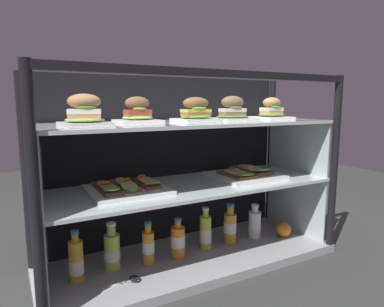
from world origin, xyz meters
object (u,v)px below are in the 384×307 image
(plated_roll_sandwich_right_of_center, at_px, (138,113))
(plated_roll_sandwich_left_of_center, at_px, (233,112))
(juice_bottle_front_right_end, at_px, (148,246))
(plated_roll_sandwich_mid_left, at_px, (85,113))
(open_sandwich_tray_center, at_px, (127,187))
(plated_roll_sandwich_far_right, at_px, (271,111))
(open_sandwich_tray_near_left_corner, at_px, (245,174))
(juice_bottle_front_second, at_px, (205,232))
(juice_bottle_front_middle, at_px, (230,226))
(kitchen_scissors, at_px, (130,281))
(juice_bottle_back_left, at_px, (112,251))
(juice_bottle_front_left_end, at_px, (76,261))
(juice_bottle_near_post, at_px, (178,241))
(plated_roll_sandwich_near_left_corner, at_px, (196,113))
(juice_bottle_back_right, at_px, (255,224))
(orange_fruit_beside_bottles, at_px, (284,229))

(plated_roll_sandwich_right_of_center, relative_size, plated_roll_sandwich_left_of_center, 0.93)
(plated_roll_sandwich_left_of_center, distance_m, juice_bottle_front_right_end, 0.78)
(plated_roll_sandwich_mid_left, bearing_deg, open_sandwich_tray_center, 17.59)
(plated_roll_sandwich_far_right, relative_size, open_sandwich_tray_center, 0.54)
(plated_roll_sandwich_mid_left, height_order, plated_roll_sandwich_far_right, plated_roll_sandwich_mid_left)
(open_sandwich_tray_near_left_corner, xyz_separation_m, juice_bottle_front_second, (-0.23, 0.03, -0.29))
(juice_bottle_front_second, height_order, juice_bottle_front_middle, juice_bottle_front_second)
(open_sandwich_tray_center, xyz_separation_m, kitchen_scissors, (-0.04, -0.13, -0.38))
(juice_bottle_back_left, xyz_separation_m, juice_bottle_front_middle, (0.65, -0.01, 0.00))
(juice_bottle_front_left_end, relative_size, juice_bottle_near_post, 1.14)
(juice_bottle_front_right_end, xyz_separation_m, juice_bottle_front_middle, (0.49, 0.02, 0.00))
(plated_roll_sandwich_right_of_center, relative_size, juice_bottle_front_left_end, 0.84)
(plated_roll_sandwich_near_left_corner, height_order, open_sandwich_tray_near_left_corner, plated_roll_sandwich_near_left_corner)
(juice_bottle_back_right, xyz_separation_m, kitchen_scissors, (-0.78, -0.13, -0.07))
(juice_bottle_front_second, distance_m, kitchen_scissors, 0.48)
(open_sandwich_tray_center, xyz_separation_m, open_sandwich_tray_near_left_corner, (0.65, -0.02, -0.00))
(plated_roll_sandwich_left_of_center, bearing_deg, plated_roll_sandwich_near_left_corner, -172.43)
(kitchen_scissors, bearing_deg, plated_roll_sandwich_far_right, 7.31)
(juice_bottle_near_post, bearing_deg, juice_bottle_front_left_end, 179.71)
(plated_roll_sandwich_far_right, xyz_separation_m, kitchen_scissors, (-0.86, -0.11, -0.71))
(plated_roll_sandwich_mid_left, distance_m, kitchen_scissors, 0.73)
(juice_bottle_front_second, relative_size, juice_bottle_back_right, 1.15)
(open_sandwich_tray_near_left_corner, height_order, juice_bottle_front_second, open_sandwich_tray_near_left_corner)
(orange_fruit_beside_bottles, xyz_separation_m, kitchen_scissors, (-0.93, -0.05, -0.04))
(open_sandwich_tray_center, xyz_separation_m, juice_bottle_near_post, (0.25, -0.01, -0.30))
(plated_roll_sandwich_left_of_center, distance_m, juice_bottle_front_second, 0.64)
(plated_roll_sandwich_far_right, bearing_deg, juice_bottle_near_post, 179.44)
(open_sandwich_tray_near_left_corner, bearing_deg, juice_bottle_front_middle, 154.37)
(juice_bottle_front_left_end, bearing_deg, juice_bottle_front_right_end, -0.21)
(juice_bottle_near_post, relative_size, juice_bottle_back_right, 1.03)
(plated_roll_sandwich_far_right, height_order, juice_bottle_front_second, plated_roll_sandwich_far_right)
(open_sandwich_tray_center, relative_size, juice_bottle_back_right, 1.78)
(plated_roll_sandwich_right_of_center, height_order, juice_bottle_front_right_end, plated_roll_sandwich_right_of_center)
(juice_bottle_front_middle, bearing_deg, orange_fruit_beside_bottles, -15.37)
(plated_roll_sandwich_left_of_center, bearing_deg, orange_fruit_beside_bottles, -10.79)
(open_sandwich_tray_near_left_corner, xyz_separation_m, juice_bottle_front_left_end, (-0.88, 0.01, -0.29))
(juice_bottle_front_middle, xyz_separation_m, juice_bottle_back_right, (0.16, -0.01, -0.01))
(juice_bottle_front_left_end, xyz_separation_m, juice_bottle_near_post, (0.48, -0.00, -0.01))
(open_sandwich_tray_center, height_order, juice_bottle_front_right_end, open_sandwich_tray_center)
(plated_roll_sandwich_left_of_center, bearing_deg, juice_bottle_near_post, -179.99)
(juice_bottle_front_middle, height_order, orange_fruit_beside_bottles, juice_bottle_front_middle)
(open_sandwich_tray_center, relative_size, orange_fruit_beside_bottles, 4.07)
(plated_roll_sandwich_near_left_corner, distance_m, plated_roll_sandwich_left_of_center, 0.23)
(plated_roll_sandwich_far_right, height_order, orange_fruit_beside_bottles, plated_roll_sandwich_far_right)
(plated_roll_sandwich_near_left_corner, bearing_deg, plated_roll_sandwich_mid_left, -178.45)
(plated_roll_sandwich_mid_left, relative_size, plated_roll_sandwich_right_of_center, 1.03)
(juice_bottle_front_left_end, height_order, orange_fruit_beside_bottles, juice_bottle_front_left_end)
(plated_roll_sandwich_mid_left, relative_size, plated_roll_sandwich_far_right, 1.06)
(plated_roll_sandwich_far_right, relative_size, juice_bottle_front_left_end, 0.81)
(open_sandwich_tray_center, xyz_separation_m, orange_fruit_beside_bottles, (0.89, -0.07, -0.34))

